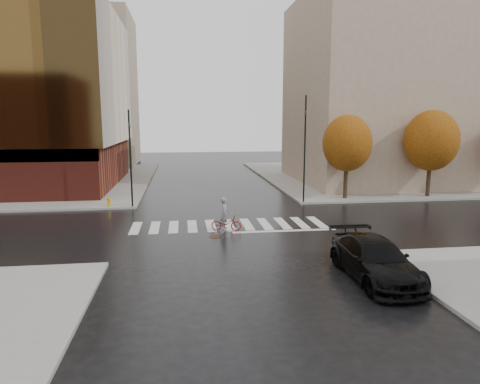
% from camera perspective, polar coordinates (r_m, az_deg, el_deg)
% --- Properties ---
extents(ground, '(120.00, 120.00, 0.00)m').
position_cam_1_polar(ground, '(25.35, -1.36, -4.70)').
color(ground, black).
rests_on(ground, ground).
extents(sidewalk_ne, '(30.00, 30.00, 0.15)m').
position_cam_1_polar(sidewalk_ne, '(51.62, 19.67, 2.16)').
color(sidewalk_ne, gray).
rests_on(sidewalk_ne, ground).
extents(crosswalk, '(12.00, 3.00, 0.01)m').
position_cam_1_polar(crosswalk, '(25.83, -1.48, -4.42)').
color(crosswalk, silver).
rests_on(crosswalk, ground).
extents(building_ne_tan, '(16.00, 16.00, 18.00)m').
position_cam_1_polar(building_ne_tan, '(45.97, 18.12, 12.74)').
color(building_ne_tan, gray).
rests_on(building_ne_tan, sidewalk_ne).
extents(building_nw_far, '(14.00, 12.00, 20.00)m').
position_cam_1_polar(building_nw_far, '(62.95, -20.45, 12.56)').
color(building_nw_far, gray).
rests_on(building_nw_far, sidewalk_nw).
extents(tree_ne_a, '(3.80, 3.80, 6.50)m').
position_cam_1_polar(tree_ne_a, '(34.32, 14.09, 6.30)').
color(tree_ne_a, black).
rests_on(tree_ne_a, sidewalk_ne).
extents(tree_ne_b, '(4.20, 4.20, 6.89)m').
position_cam_1_polar(tree_ne_b, '(37.47, 24.15, 6.26)').
color(tree_ne_b, black).
rests_on(tree_ne_b, sidewalk_ne).
extents(sedan, '(2.28, 5.52, 1.60)m').
position_cam_1_polar(sedan, '(17.97, 17.51, -8.56)').
color(sedan, black).
rests_on(sedan, ground).
extents(cyclist, '(1.80, 0.98, 1.94)m').
position_cam_1_polar(cyclist, '(24.37, -1.94, -3.69)').
color(cyclist, maroon).
rests_on(cyclist, ground).
extents(traffic_light_nw, '(0.19, 0.17, 6.81)m').
position_cam_1_polar(traffic_light_nw, '(31.01, -14.43, 5.07)').
color(traffic_light_nw, black).
rests_on(traffic_light_nw, sidewalk_nw).
extents(traffic_light_ne, '(0.19, 0.22, 7.88)m').
position_cam_1_polar(traffic_light_ne, '(32.05, 8.65, 6.71)').
color(traffic_light_ne, black).
rests_on(traffic_light_ne, sidewalk_ne).
extents(fire_hydrant, '(0.24, 0.24, 0.68)m').
position_cam_1_polar(fire_hydrant, '(31.87, -17.09, -1.19)').
color(fire_hydrant, '#BF9D0B').
rests_on(fire_hydrant, sidewalk_nw).
extents(manhole, '(0.73, 0.73, 0.01)m').
position_cam_1_polar(manhole, '(23.33, -3.36, -5.97)').
color(manhole, '#462A19').
rests_on(manhole, ground).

